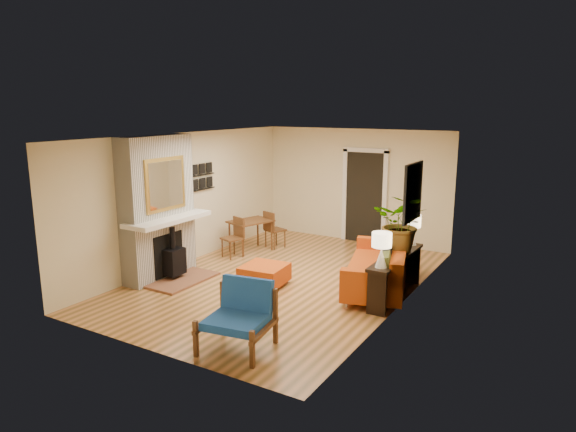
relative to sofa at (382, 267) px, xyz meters
The scene contains 10 objects.
room_shell 2.59m from the sofa, 117.49° to the left, with size 6.50×6.50×6.50m.
fireplace 4.10m from the sofa, 158.63° to the right, with size 1.09×1.68×2.60m.
sofa is the anchor object (origin of this frame).
ottoman 2.06m from the sofa, 154.25° to the right, with size 0.79×0.79×0.37m.
blue_chair 3.11m from the sofa, 105.59° to the right, with size 0.96×0.94×0.88m.
dining_table 3.34m from the sofa, 166.53° to the left, with size 0.99×1.57×0.83m.
console_table 0.48m from the sofa, 40.42° to the right, with size 0.34×1.85×0.72m.
lamp_near 1.26m from the sofa, 71.52° to the right, with size 0.30×0.30×0.54m.
lamp_far 0.90m from the sofa, 55.34° to the left, with size 0.30×0.30×0.54m.
houseplant 0.89m from the sofa, ahead, with size 0.88×0.77×0.98m, color #1E5919.
Camera 1 is at (4.64, -7.62, 3.13)m, focal length 32.00 mm.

